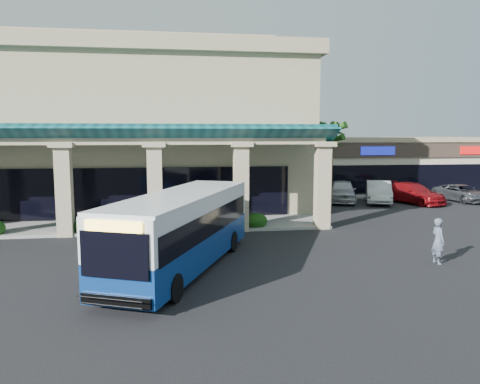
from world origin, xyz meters
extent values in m
plane|color=black|center=(0.00, 0.00, 0.00)|extent=(110.00, 110.00, 0.00)
imported|color=slate|center=(8.31, -2.33, 0.92)|extent=(0.47, 0.69, 1.84)
imported|color=#BBBBC1|center=(10.78, 14.73, 0.85)|extent=(3.59, 5.40, 1.71)
imported|color=silver|center=(13.38, 13.95, 0.83)|extent=(3.51, 5.32, 1.66)
imported|color=maroon|center=(15.81, 13.39, 0.77)|extent=(3.95, 5.70, 1.53)
imported|color=#44484E|center=(20.08, 13.76, 0.65)|extent=(2.84, 4.96, 1.30)
camera|label=1|loc=(-2.22, -19.20, 5.12)|focal=35.00mm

